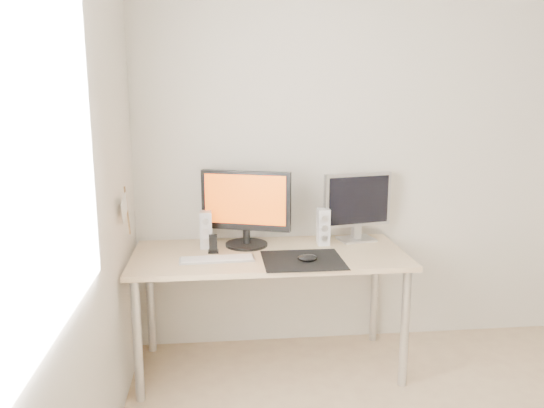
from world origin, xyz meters
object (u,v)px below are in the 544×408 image
mouse (307,258)px  speaker_left (206,230)px  main_monitor (246,206)px  speaker_right (323,227)px  phone_dock (213,247)px  second_monitor (357,203)px  desk (269,265)px  keyboard (217,259)px

mouse → speaker_left: size_ratio=0.49×
mouse → main_monitor: main_monitor is taller
main_monitor → speaker_right: bearing=-1.5°
phone_dock → mouse: bearing=-24.2°
second_monitor → speaker_left: bearing=-176.0°
mouse → phone_dock: bearing=155.8°
main_monitor → speaker_right: size_ratio=2.37×
second_monitor → phone_dock: 0.95m
desk → main_monitor: bearing=129.1°
second_monitor → speaker_right: bearing=-163.2°
second_monitor → keyboard: size_ratio=1.05×
desk → phone_dock: bearing=172.9°
main_monitor → speaker_left: (-0.24, -0.01, -0.14)m
speaker_right → phone_dock: 0.69m
main_monitor → speaker_left: main_monitor is taller
main_monitor → speaker_right: main_monitor is taller
desk → keyboard: (-0.31, -0.11, 0.09)m
mouse → desk: (-0.19, 0.19, -0.10)m
desk → keyboard: bearing=-159.7°
desk → speaker_left: bearing=158.4°
speaker_right → main_monitor: bearing=178.5°
speaker_left → phone_dock: bearing=-68.3°
mouse → main_monitor: 0.53m
main_monitor → keyboard: 0.41m
desk → phone_dock: 0.35m
mouse → second_monitor: second_monitor is taller
second_monitor → phone_dock: (-0.91, -0.17, -0.21)m
main_monitor → speaker_right: (0.48, -0.01, -0.14)m
mouse → desk: bearing=135.0°
speaker_left → mouse: bearing=-31.1°
keyboard → mouse: bearing=-9.1°
main_monitor → second_monitor: main_monitor is taller
speaker_left → phone_dock: size_ratio=2.05×
mouse → keyboard: (-0.50, 0.08, -0.02)m
second_monitor → keyboard: (-0.89, -0.33, -0.23)m
second_monitor → speaker_left: size_ratio=1.98×
speaker_right → second_monitor: bearing=16.8°
main_monitor → keyboard: main_monitor is taller
mouse → second_monitor: size_ratio=0.25×
speaker_right → keyboard: size_ratio=0.53×
mouse → speaker_right: 0.38m
main_monitor → keyboard: bearing=-123.8°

